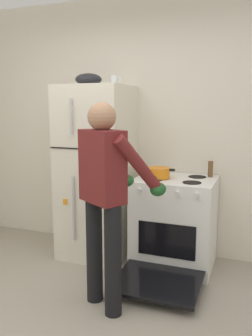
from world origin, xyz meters
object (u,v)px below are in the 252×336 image
object	(u,v)px
refrigerator	(97,172)
coffee_mug	(114,80)
red_pot	(158,173)
mixing_bowl	(89,79)
person_cook	(107,189)
stove_range	(174,224)
pepper_mill	(210,169)

from	to	relation	value
refrigerator	coffee_mug	world-z (taller)	coffee_mug
refrigerator	red_pot	xyz separation A→B (m)	(0.68, -0.05, 0.05)
red_pot	coffee_mug	world-z (taller)	coffee_mug
mixing_bowl	refrigerator	bearing A→B (deg)	-0.21
refrigerator	person_cook	xyz separation A→B (m)	(0.52, -0.92, 0.07)
coffee_mug	mixing_bowl	world-z (taller)	mixing_bowl
person_cook	coffee_mug	distance (m)	1.35
refrigerator	stove_range	bearing A→B (deg)	-1.19
red_pot	coffee_mug	distance (m)	1.02
refrigerator	person_cook	bearing A→B (deg)	-60.69
stove_range	pepper_mill	world-z (taller)	pepper_mill
refrigerator	mixing_bowl	bearing A→B (deg)	179.79
pepper_mill	mixing_bowl	xyz separation A→B (m)	(-1.22, -0.20, 0.87)
stove_range	pepper_mill	bearing A→B (deg)	35.97
coffee_mug	pepper_mill	distance (m)	1.30
coffee_mug	mixing_bowl	bearing A→B (deg)	-169.22
stove_range	coffee_mug	bearing A→B (deg)	174.12
stove_range	pepper_mill	distance (m)	0.65
stove_range	coffee_mug	xyz separation A→B (m)	(-0.66, 0.07, 1.39)
coffee_mug	pepper_mill	size ratio (longest dim) A/B	0.73
refrigerator	pepper_mill	bearing A→B (deg)	9.96
stove_range	mixing_bowl	world-z (taller)	mixing_bowl
refrigerator	stove_range	xyz separation A→B (m)	(0.84, -0.02, -0.46)
pepper_mill	refrigerator	bearing A→B (deg)	-170.04
person_cook	mixing_bowl	xyz separation A→B (m)	(-0.60, 0.92, 0.88)
refrigerator	red_pot	bearing A→B (deg)	-4.18
coffee_mug	mixing_bowl	xyz separation A→B (m)	(-0.26, -0.05, 0.01)
refrigerator	stove_range	world-z (taller)	refrigerator
stove_range	person_cook	xyz separation A→B (m)	(-0.32, -0.90, 0.52)
refrigerator	red_pot	size ratio (longest dim) A/B	5.54
person_cook	pepper_mill	xyz separation A→B (m)	(0.62, 1.12, 0.01)
coffee_mug	red_pot	bearing A→B (deg)	-11.37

